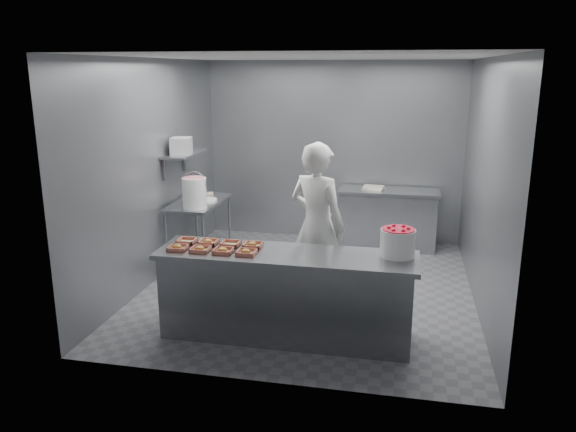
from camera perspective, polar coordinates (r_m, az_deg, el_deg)
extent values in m
plane|color=#4C4C51|center=(7.13, 2.08, -7.25)|extent=(4.50, 4.50, 0.00)
plane|color=white|center=(6.61, 2.31, 15.85)|extent=(4.50, 4.50, 0.00)
cube|color=slate|center=(8.93, 4.62, 6.52)|extent=(4.00, 0.04, 2.80)
cube|color=slate|center=(7.33, -13.46, 4.36)|extent=(0.04, 4.50, 2.80)
cube|color=slate|center=(6.71, 19.31, 2.99)|extent=(0.04, 4.50, 2.80)
cube|color=slate|center=(5.58, -0.19, -4.02)|extent=(2.60, 0.70, 0.05)
cube|color=slate|center=(5.74, -0.18, -8.27)|extent=(2.50, 0.64, 0.85)
cube|color=slate|center=(7.84, -9.08, 1.35)|extent=(0.60, 1.20, 0.04)
cube|color=slate|center=(8.02, -8.88, -3.37)|extent=(0.56, 1.15, 0.03)
cylinder|color=slate|center=(7.55, -12.28, -2.78)|extent=(0.04, 0.04, 0.88)
cylinder|color=slate|center=(7.36, -8.57, -3.06)|extent=(0.04, 0.04, 0.88)
cylinder|color=slate|center=(8.55, -9.27, -0.58)|extent=(0.04, 0.04, 0.88)
cylinder|color=slate|center=(8.38, -5.95, -0.78)|extent=(0.04, 0.04, 0.88)
cube|color=slate|center=(8.61, 10.20, 2.48)|extent=(1.50, 0.60, 0.05)
cube|color=slate|center=(8.72, 10.07, -0.41)|extent=(1.44, 0.55, 0.85)
cube|color=slate|center=(7.78, -10.46, 6.22)|extent=(0.35, 0.90, 0.03)
cube|color=tan|center=(5.78, -11.12, -3.19)|extent=(0.18, 0.18, 0.04)
cube|color=white|center=(5.78, -10.65, -3.27)|extent=(0.10, 0.06, 0.00)
ellipsoid|color=#B46D2D|center=(5.78, -11.22, -3.08)|extent=(0.10, 0.10, 0.05)
cube|color=tan|center=(5.69, -8.89, -3.36)|extent=(0.18, 0.18, 0.04)
cube|color=white|center=(5.69, -8.41, -3.44)|extent=(0.10, 0.06, 0.00)
ellipsoid|color=#B46D2D|center=(5.69, -8.99, -3.26)|extent=(0.10, 0.10, 0.05)
cube|color=tan|center=(5.61, -6.59, -3.53)|extent=(0.18, 0.18, 0.04)
cube|color=white|center=(5.62, -6.10, -3.62)|extent=(0.10, 0.06, 0.00)
ellipsoid|color=#B46D2D|center=(5.61, -6.69, -3.43)|extent=(0.10, 0.10, 0.05)
cube|color=tan|center=(5.54, -4.23, -3.71)|extent=(0.18, 0.18, 0.04)
cube|color=white|center=(5.55, -3.74, -3.79)|extent=(0.10, 0.06, 0.00)
ellipsoid|color=#B46D2D|center=(5.54, -4.33, -3.60)|extent=(0.10, 0.10, 0.05)
cube|color=tan|center=(5.99, -10.24, -2.49)|extent=(0.18, 0.18, 0.04)
cube|color=white|center=(5.99, -9.78, -2.57)|extent=(0.10, 0.06, 0.00)
cube|color=tan|center=(5.91, -8.07, -2.65)|extent=(0.18, 0.18, 0.04)
cube|color=white|center=(5.91, -7.61, -2.73)|extent=(0.10, 0.06, 0.00)
ellipsoid|color=#B46D2D|center=(5.91, -8.17, -2.55)|extent=(0.10, 0.10, 0.05)
cube|color=tan|center=(5.83, -5.85, -2.81)|extent=(0.18, 0.18, 0.04)
cube|color=white|center=(5.83, -5.38, -2.89)|extent=(0.10, 0.06, 0.00)
cube|color=tan|center=(5.77, -3.57, -2.96)|extent=(0.18, 0.18, 0.04)
cube|color=white|center=(5.77, -3.10, -3.04)|extent=(0.10, 0.06, 0.00)
ellipsoid|color=#B46D2D|center=(5.77, -3.67, -2.86)|extent=(0.10, 0.10, 0.05)
imported|color=silver|center=(6.32, 2.96, -1.03)|extent=(0.82, 0.71, 1.91)
cylinder|color=silver|center=(5.55, 11.08, -2.70)|extent=(0.34, 0.34, 0.27)
cylinder|color=red|center=(5.51, 11.15, -1.46)|extent=(0.32, 0.32, 0.04)
cylinder|color=silver|center=(7.43, -9.48, 2.33)|extent=(0.32, 0.32, 0.40)
cylinder|color=pink|center=(7.39, -9.55, 3.80)|extent=(0.29, 0.29, 0.02)
torus|color=slate|center=(7.40, -9.52, 3.24)|extent=(0.33, 0.01, 0.33)
cylinder|color=silver|center=(7.84, -8.44, 1.62)|extent=(0.34, 0.34, 0.03)
cube|color=#CCB28C|center=(8.24, -8.17, 2.27)|extent=(0.20, 0.18, 0.02)
cube|color=gray|center=(7.66, -10.79, 7.02)|extent=(0.31, 0.34, 0.22)
cube|color=silver|center=(8.61, 8.68, 2.87)|extent=(0.33, 0.27, 0.05)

